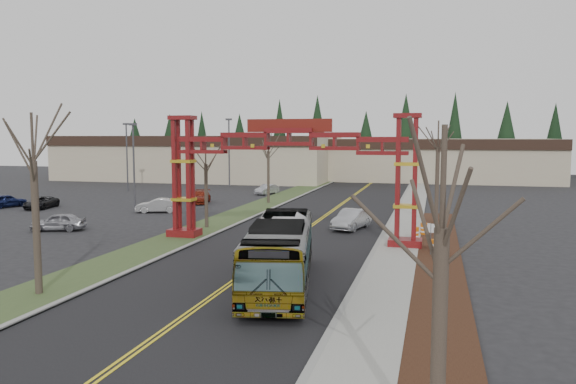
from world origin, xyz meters
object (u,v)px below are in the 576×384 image
(parked_car_mid_a, at_px, (200,197))
(parked_car_near_a, at_px, (58,222))
(light_pole_mid, at_px, (127,152))
(parked_car_near_c, at_px, (41,202))
(gateway_arch, at_px, (289,157))
(barrel_north, at_px, (424,229))
(bare_tree_median_mid, at_px, (206,165))
(parked_car_near_b, at_px, (158,205))
(barrel_mid, at_px, (415,234))
(retail_building_west, at_px, (202,157))
(silver_sedan, at_px, (352,219))
(street_sign, at_px, (431,233))
(barrel_south, at_px, (434,247))
(bare_tree_median_far, at_px, (268,151))
(retail_building_east, at_px, (437,159))
(transit_bus, at_px, (280,253))
(light_pole_near, at_px, (134,159))
(bare_tree_right_far, at_px, (438,148))
(bare_tree_right_near, at_px, (442,230))
(light_pole_far, at_px, (229,147))
(parked_car_mid_b, at_px, (6,201))
(bare_tree_median_near, at_px, (33,162))
(parked_car_far_a, at_px, (267,189))

(parked_car_mid_a, bearing_deg, parked_car_near_a, -114.32)
(light_pole_mid, bearing_deg, parked_car_near_c, -85.89)
(gateway_arch, xyz_separation_m, barrel_north, (9.11, 4.93, -5.50))
(parked_car_near_a, height_order, bare_tree_median_mid, bare_tree_median_mid)
(parked_car_near_b, distance_m, barrel_mid, 26.42)
(retail_building_west, height_order, bare_tree_median_mid, retail_building_west)
(silver_sedan, relative_size, street_sign, 2.37)
(light_pole_mid, xyz_separation_m, barrel_north, (39.94, -25.72, -4.84))
(bare_tree_median_mid, relative_size, barrel_south, 7.77)
(parked_car_near_a, bearing_deg, retail_building_west, 173.94)
(bare_tree_median_far, relative_size, barrel_mid, 7.74)
(retail_building_east, distance_m, street_sign, 64.36)
(transit_bus, bearing_deg, barrel_south, 42.50)
(transit_bus, relative_size, parked_car_mid_a, 2.52)
(barrel_south, relative_size, barrel_mid, 0.91)
(parked_car_near_a, bearing_deg, light_pole_mid, -176.38)
(bare_tree_median_mid, bearing_deg, light_pole_mid, 130.75)
(light_pole_near, bearing_deg, parked_car_near_c, -161.95)
(parked_car_near_a, xyz_separation_m, barrel_mid, (27.38, 2.62, -0.20))
(parked_car_near_a, distance_m, bare_tree_right_far, 31.15)
(bare_tree_right_near, relative_size, light_pole_far, 0.76)
(light_pole_mid, bearing_deg, parked_car_near_b, -52.59)
(light_pole_near, bearing_deg, bare_tree_right_near, -52.57)
(gateway_arch, relative_size, bare_tree_median_mid, 2.57)
(bare_tree_right_far, bearing_deg, barrel_south, -90.50)
(bare_tree_median_mid, relative_size, bare_tree_right_far, 0.81)
(transit_bus, distance_m, parked_car_mid_b, 42.60)
(bare_tree_right_near, relative_size, barrel_north, 7.86)
(bare_tree_right_near, xyz_separation_m, light_pole_near, (-30.36, 39.67, -0.32))
(parked_car_near_b, distance_m, barrel_north, 26.26)
(bare_tree_median_mid, bearing_deg, retail_building_east, 72.70)
(transit_bus, distance_m, light_pole_mid, 53.86)
(light_pole_near, bearing_deg, gateway_arch, -35.18)
(silver_sedan, distance_m, bare_tree_median_far, 19.48)
(transit_bus, xyz_separation_m, parked_car_near_c, (-31.98, 22.86, -1.06))
(parked_car_near_a, xyz_separation_m, bare_tree_median_near, (10.82, -15.78, 5.51))
(retail_building_east, relative_size, parked_car_near_c, 8.52)
(parked_car_near_b, xyz_separation_m, parked_car_near_c, (-13.16, -0.24, -0.07))
(bare_tree_right_far, xyz_separation_m, barrel_north, (-0.89, -5.41, -5.97))
(parked_car_near_b, xyz_separation_m, street_sign, (25.94, -14.00, 0.78))
(retail_building_west, bearing_deg, light_pole_mid, -92.03)
(retail_building_east, relative_size, barrel_north, 39.06)
(parked_car_far_a, xyz_separation_m, light_pole_near, (-9.36, -16.54, 4.43))
(gateway_arch, relative_size, transit_bus, 1.51)
(bare_tree_right_near, xyz_separation_m, barrel_south, (-0.10, 23.79, -4.94))
(parked_car_mid_a, bearing_deg, retail_building_east, 44.23)
(bare_tree_right_near, distance_m, barrel_north, 30.66)
(bare_tree_median_near, height_order, barrel_north, bare_tree_median_near)
(retail_building_east, relative_size, bare_tree_right_far, 4.37)
(parked_car_near_b, xyz_separation_m, bare_tree_median_mid, (8.28, -7.47, 4.45))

